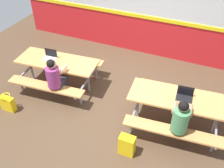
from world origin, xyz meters
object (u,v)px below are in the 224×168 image
Objects in this scene: laptop_silver at (50,57)px; picnic_table_right at (177,103)px; student_nearer at (55,77)px; laptop_dark at (185,96)px; student_further at (180,119)px; backpack_dark at (127,145)px; tote_bag_bright at (8,103)px; picnic_table_left at (58,66)px.

picnic_table_right is at bearing -3.66° from laptop_silver.
student_nearer is 3.57× the size of laptop_dark.
student_nearer and student_further have the same top height.
laptop_silver is at bearing 177.27° from laptop_dark.
laptop_silver is 3.28m from laptop_dark.
picnic_table_right is at bearing -156.24° from laptop_dark.
student_further is (0.15, -0.55, 0.13)m from picnic_table_right.
backpack_dark is (2.52, -1.32, -0.57)m from laptop_silver.
student_further is at bearing -85.50° from laptop_dark.
student_nearer is 2.81× the size of tote_bag_bright.
laptop_dark is 3.87m from tote_bag_bright.
student_nearer reaches higher than laptop_dark.
picnic_table_left is 1.00× the size of picnic_table_right.
tote_bag_bright is (-0.58, -1.25, -0.38)m from picnic_table_left.
tote_bag_bright is (-0.88, -0.72, -0.51)m from student_nearer.
student_nearer is 2.74× the size of backpack_dark.
tote_bag_bright is at bearing -106.52° from laptop_silver.
backpack_dark is (2.31, -1.30, -0.36)m from picnic_table_left.
laptop_silver is 1.00× the size of laptop_dark.
laptop_dark reaches higher than tote_bag_bright.
student_further is 2.81× the size of tote_bag_bright.
picnic_table_right is 1.34m from backpack_dark.
student_nearer reaches higher than picnic_table_left.
laptop_silver reaches higher than picnic_table_right.
student_further is (3.12, -0.73, 0.13)m from picnic_table_left.
student_further is 3.57× the size of laptop_silver.
laptop_dark is at bearing 94.50° from student_further.
student_nearer is (-2.67, -0.35, 0.13)m from picnic_table_right.
laptop_silver is 2.90m from backpack_dark.
picnic_table_left is at bearing 176.48° from picnic_table_right.
tote_bag_bright is (-3.66, -1.12, -0.59)m from laptop_dark.
picnic_table_right is (2.97, -0.18, 0.00)m from picnic_table_left.
picnic_table_left is 0.62m from student_nearer.
picnic_table_right is 1.67× the size of student_further.
picnic_table_right is 3.19m from laptop_silver.
picnic_table_left reaches higher than tote_bag_bright.
student_further reaches higher than tote_bag_bright.
tote_bag_bright is at bearing 179.12° from backpack_dark.
picnic_table_left is 1.43m from tote_bag_bright.
student_nearer reaches higher than picnic_table_right.
picnic_table_right is 1.67× the size of student_nearer.
laptop_silver reaches higher than picnic_table_left.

